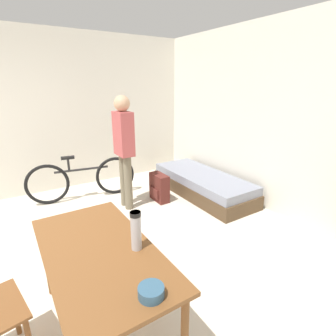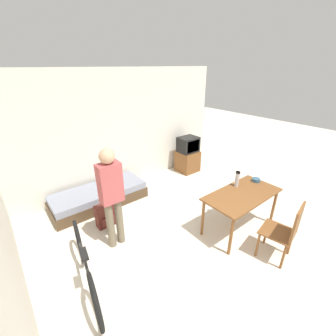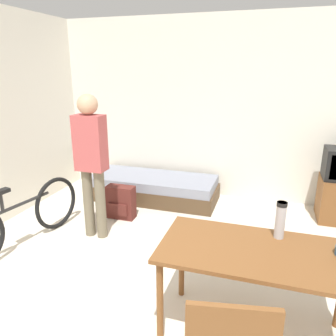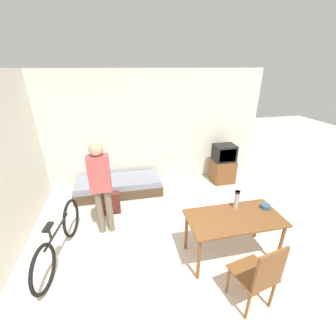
% 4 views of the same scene
% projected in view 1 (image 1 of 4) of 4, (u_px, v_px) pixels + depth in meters
% --- Properties ---
extents(wall_back, '(5.70, 0.06, 2.70)m').
position_uv_depth(wall_back, '(265.00, 119.00, 3.81)').
color(wall_back, silver).
rests_on(wall_back, ground_plane).
extents(wall_left, '(0.06, 4.69, 2.70)m').
position_uv_depth(wall_left, '(89.00, 112.00, 4.77)').
color(wall_left, silver).
rests_on(wall_left, ground_plane).
extents(daybed, '(1.96, 0.78, 0.37)m').
position_uv_depth(daybed, '(202.00, 184.00, 4.53)').
color(daybed, '#4C3823').
rests_on(daybed, ground_plane).
extents(dining_table, '(1.39, 0.71, 0.74)m').
position_uv_depth(dining_table, '(100.00, 260.00, 1.87)').
color(dining_table, brown).
rests_on(dining_table, ground_plane).
extents(bicycle, '(0.33, 1.71, 0.75)m').
position_uv_depth(bicycle, '(83.00, 179.00, 4.31)').
color(bicycle, black).
rests_on(bicycle, ground_plane).
extents(person_standing, '(0.34, 0.23, 1.69)m').
position_uv_depth(person_standing, '(124.00, 145.00, 3.82)').
color(person_standing, '#6B604C').
rests_on(person_standing, ground_plane).
extents(thermos_flask, '(0.08, 0.08, 0.29)m').
position_uv_depth(thermos_flask, '(136.00, 229.00, 1.80)').
color(thermos_flask, '#B7B7BC').
rests_on(thermos_flask, dining_table).
extents(mate_bowl, '(0.15, 0.15, 0.06)m').
position_uv_depth(mate_bowl, '(151.00, 292.00, 1.43)').
color(mate_bowl, '#335670').
rests_on(mate_bowl, dining_table).
extents(backpack, '(0.38, 0.20, 0.45)m').
position_uv_depth(backpack, '(159.00, 188.00, 4.27)').
color(backpack, '#56231E').
rests_on(backpack, ground_plane).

